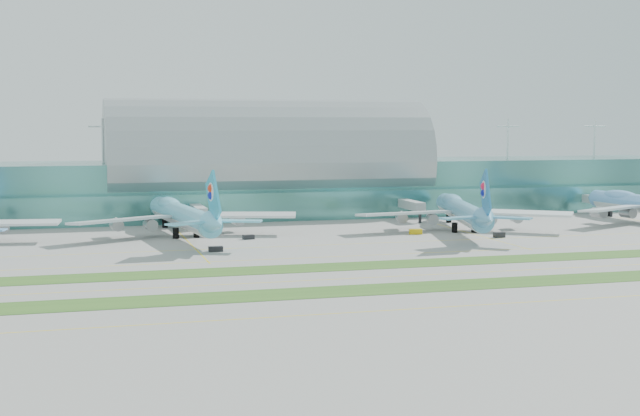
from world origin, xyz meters
name	(u,v)px	position (x,y,z in m)	size (l,w,h in m)	color
ground	(382,266)	(0.00, 0.00, 0.00)	(700.00, 700.00, 0.00)	gray
terminal	(268,176)	(0.01, 128.79, 14.23)	(340.00, 69.10, 36.00)	#3D7A75
grass_strip_near	(426,287)	(0.00, -28.00, 0.04)	(420.00, 12.00, 0.08)	#2D591E
grass_strip_far	(379,265)	(0.00, 2.00, 0.04)	(420.00, 12.00, 0.08)	#2D591E
taxiline_a	(467,306)	(0.00, -48.00, 0.01)	(420.00, 0.35, 0.01)	yellow
taxiline_b	(402,276)	(0.00, -14.00, 0.01)	(420.00, 0.35, 0.01)	yellow
taxiline_c	(358,256)	(0.00, 18.00, 0.01)	(420.00, 0.35, 0.01)	yellow
taxiline_d	(334,245)	(0.00, 40.00, 0.01)	(420.00, 0.35, 0.01)	yellow
airliner_b	(182,214)	(-38.95, 70.46, 6.73)	(69.41, 79.30, 21.83)	#6ACBEA
airliner_c	(462,210)	(48.46, 60.60, 6.63)	(66.84, 77.12, 21.50)	#5BA2C8
gse_c	(216,249)	(-34.38, 35.16, 0.69)	(3.84, 2.00, 1.39)	black
gse_d	(248,237)	(-21.09, 57.94, 0.66)	(3.33, 1.66, 1.33)	black
gse_e	(416,232)	(30.90, 55.96, 0.80)	(3.94, 1.81, 1.60)	gold
gse_f	(499,235)	(52.04, 41.78, 0.82)	(3.40, 1.70, 1.63)	black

